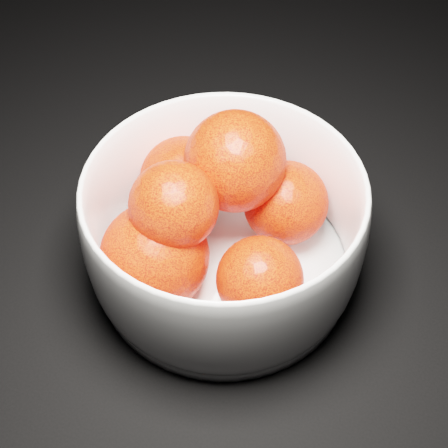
% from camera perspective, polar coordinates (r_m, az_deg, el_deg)
% --- Properties ---
extents(bowl, '(0.24, 0.24, 0.12)m').
position_cam_1_polar(bowl, '(0.54, 0.00, -0.41)').
color(bowl, white).
rests_on(bowl, ground).
extents(orange_pile, '(0.18, 0.18, 0.14)m').
position_cam_1_polar(orange_pile, '(0.54, -1.31, 1.18)').
color(orange_pile, '#FF260C').
rests_on(orange_pile, bowl).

